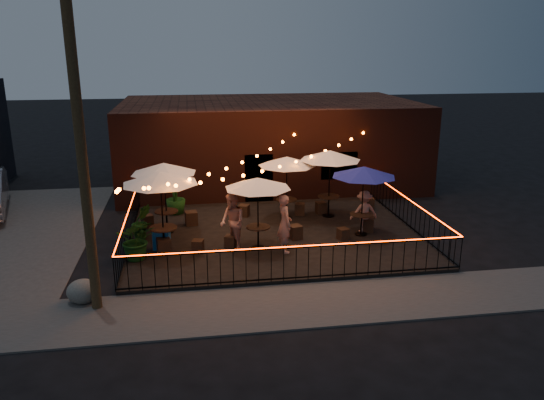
{
  "coord_description": "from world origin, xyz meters",
  "views": [
    {
      "loc": [
        -2.82,
        -15.62,
        6.62
      ],
      "look_at": [
        0.04,
        2.67,
        1.18
      ],
      "focal_mm": 35.0,
      "sensor_mm": 36.0,
      "label": 1
    }
  ],
  "objects": [
    {
      "name": "patron_b",
      "position": [
        -1.58,
        0.66,
        1.09
      ],
      "size": [
        1.02,
        1.12,
        1.89
      ],
      "primitive_type": "imported",
      "rotation": [
        0.0,
        0.0,
        -1.17
      ],
      "color": "#DFA890",
      "rests_on": "patio"
    },
    {
      "name": "potted_shrub_c",
      "position": [
        -3.5,
        4.86,
        0.87
      ],
      "size": [
        0.86,
        0.86,
        1.44
      ],
      "primitive_type": "imported",
      "rotation": [
        0.0,
        0.0,
        -0.07
      ],
      "color": "#0C3B0F",
      "rests_on": "patio"
    },
    {
      "name": "bistro_chair_10",
      "position": [
        2.22,
        3.98,
        0.38
      ],
      "size": [
        0.42,
        0.42,
        0.45
      ],
      "primitive_type": "cube",
      "rotation": [
        0.0,
        0.0,
        0.11
      ],
      "color": "black",
      "rests_on": "patio"
    },
    {
      "name": "bistro_chair_7",
      "position": [
        1.34,
        3.94,
        0.38
      ],
      "size": [
        0.46,
        0.46,
        0.45
      ],
      "primitive_type": "cube",
      "rotation": [
        0.0,
        0.0,
        2.9
      ],
      "color": "black",
      "rests_on": "patio"
    },
    {
      "name": "cafe_table_0",
      "position": [
        -3.8,
        0.8,
        2.59
      ],
      "size": [
        3.02,
        3.02,
        2.67
      ],
      "rotation": [
        0.0,
        0.0,
        -0.29
      ],
      "color": "black",
      "rests_on": "patio"
    },
    {
      "name": "cafe_table_1",
      "position": [
        -3.77,
        2.69,
        2.47
      ],
      "size": [
        2.87,
        2.87,
        2.54
      ],
      "rotation": [
        0.0,
        0.0,
        0.3
      ],
      "color": "black",
      "rests_on": "patio"
    },
    {
      "name": "cooler",
      "position": [
        -3.89,
        1.03,
        0.53
      ],
      "size": [
        0.62,
        0.49,
        0.74
      ],
      "rotation": [
        0.0,
        0.0,
        -0.17
      ],
      "color": "#1055AA",
      "rests_on": "patio"
    },
    {
      "name": "patron_c",
      "position": [
        3.19,
        1.63,
        0.91
      ],
      "size": [
        1.0,
        0.59,
        1.52
      ],
      "primitive_type": "imported",
      "rotation": [
        0.0,
        0.0,
        3.17
      ],
      "color": "tan",
      "rests_on": "patio"
    },
    {
      "name": "bistro_chair_3",
      "position": [
        -2.9,
        3.37,
        0.4
      ],
      "size": [
        0.49,
        0.49,
        0.51
      ],
      "primitive_type": "cube",
      "rotation": [
        0.0,
        0.0,
        3.29
      ],
      "color": "black",
      "rests_on": "patio"
    },
    {
      "name": "cafe_table_2",
      "position": [
        -0.74,
        0.65,
        2.34
      ],
      "size": [
        2.86,
        2.86,
        2.4
      ],
      "rotation": [
        0.0,
        0.0,
        0.41
      ],
      "color": "black",
      "rests_on": "patio"
    },
    {
      "name": "bistro_chair_9",
      "position": [
        3.38,
        1.68,
        0.4
      ],
      "size": [
        0.55,
        0.55,
        0.5
      ],
      "primitive_type": "cube",
      "rotation": [
        0.0,
        0.0,
        2.77
      ],
      "color": "black",
      "rests_on": "patio"
    },
    {
      "name": "bistro_chair_6",
      "position": [
        -0.85,
        4.11,
        0.38
      ],
      "size": [
        0.5,
        0.5,
        0.45
      ],
      "primitive_type": "cube",
      "rotation": [
        0.0,
        0.0,
        -0.41
      ],
      "color": "black",
      "rests_on": "patio"
    },
    {
      "name": "bistro_chair_8",
      "position": [
        2.26,
        0.99,
        0.35
      ],
      "size": [
        0.42,
        0.42,
        0.4
      ],
      "primitive_type": "cube",
      "rotation": [
        0.0,
        0.0,
        0.3
      ],
      "color": "black",
      "rests_on": "patio"
    },
    {
      "name": "bistro_chair_11",
      "position": [
        4.25,
        4.2,
        0.39
      ],
      "size": [
        0.44,
        0.44,
        0.49
      ],
      "primitive_type": "cube",
      "rotation": [
        0.0,
        0.0,
        3.07
      ],
      "color": "black",
      "rests_on": "patio"
    },
    {
      "name": "sidewalk",
      "position": [
        0.0,
        -3.25,
        0.03
      ],
      "size": [
        18.0,
        2.5,
        0.05
      ],
      "primitive_type": "cube",
      "color": "#3E3B39",
      "rests_on": "ground"
    },
    {
      "name": "bistro_chair_0",
      "position": [
        -3.8,
        0.67,
        0.4
      ],
      "size": [
        0.5,
        0.5,
        0.49
      ],
      "primitive_type": "cube",
      "rotation": [
        0.0,
        0.0,
        0.21
      ],
      "color": "black",
      "rests_on": "patio"
    },
    {
      "name": "fence_front",
      "position": [
        0.0,
        -2.0,
        0.66
      ],
      "size": [
        10.0,
        0.04,
        1.04
      ],
      "color": "black",
      "rests_on": "patio"
    },
    {
      "name": "brick_building",
      "position": [
        1.0,
        9.99,
        2.0
      ],
      "size": [
        14.0,
        8.0,
        4.0
      ],
      "color": "#34150E",
      "rests_on": "ground"
    },
    {
      "name": "cafe_table_3",
      "position": [
        0.75,
        3.64,
        2.36
      ],
      "size": [
        2.73,
        2.73,
        2.42
      ],
      "rotation": [
        0.0,
        0.0,
        -0.29
      ],
      "color": "black",
      "rests_on": "patio"
    },
    {
      "name": "cafe_table_5",
      "position": [
        2.42,
        3.61,
        2.54
      ],
      "size": [
        2.48,
        2.48,
        2.62
      ],
      "rotation": [
        0.0,
        0.0,
        -0.04
      ],
      "color": "black",
      "rests_on": "patio"
    },
    {
      "name": "potted_shrub_b",
      "position": [
        -4.6,
        2.15,
        0.77
      ],
      "size": [
        0.83,
        0.75,
        1.24
      ],
      "primitive_type": "imported",
      "rotation": [
        0.0,
        0.0,
        0.35
      ],
      "color": "#113F0F",
      "rests_on": "patio"
    },
    {
      "name": "bistro_chair_1",
      "position": [
        -2.72,
        0.59,
        0.35
      ],
      "size": [
        0.42,
        0.42,
        0.41
      ],
      "primitive_type": "cube",
      "rotation": [
        0.0,
        0.0,
        2.89
      ],
      "color": "black",
      "rests_on": "patio"
    },
    {
      "name": "patron_a",
      "position": [
        0.07,
        0.22,
        1.11
      ],
      "size": [
        0.55,
        0.76,
        1.91
      ],
      "primitive_type": "imported",
      "rotation": [
        0.0,
        0.0,
        1.72
      ],
      "color": "tan",
      "rests_on": "patio"
    },
    {
      "name": "fence_left",
      "position": [
        -5.0,
        2.0,
        0.66
      ],
      "size": [
        0.04,
        8.0,
        1.04
      ],
      "rotation": [
        0.0,
        0.0,
        1.57
      ],
      "color": "black",
      "rests_on": "patio"
    },
    {
      "name": "boulder",
      "position": [
        -5.8,
        -2.22,
        0.34
      ],
      "size": [
        1.06,
        0.98,
        0.68
      ],
      "primitive_type": "ellipsoid",
      "rotation": [
        0.0,
        0.0,
        -0.32
      ],
      "color": "#4D4E48",
      "rests_on": "ground"
    },
    {
      "name": "bistro_chair_2",
      "position": [
        -4.51,
        3.39,
        0.37
      ],
      "size": [
        0.5,
        0.5,
        0.45
      ],
      "primitive_type": "cube",
      "rotation": [
        0.0,
        0.0,
        0.39
      ],
      "color": "black",
      "rests_on": "patio"
    },
    {
      "name": "utility_pole",
      "position": [
        -5.4,
        -2.6,
        4.0
      ],
      "size": [
        0.26,
        0.26,
        8.0
      ],
      "primitive_type": "cylinder",
      "color": "#322414",
      "rests_on": "ground"
    },
    {
      "name": "ground",
      "position": [
        0.0,
        0.0,
        0.0
      ],
      "size": [
        110.0,
        110.0,
        0.0
      ],
      "primitive_type": "plane",
      "color": "black",
      "rests_on": "ground"
    },
    {
      "name": "bistro_chair_4",
      "position": [
        -1.64,
        0.86,
        0.35
      ],
      "size": [
        0.44,
        0.44,
        0.4
      ],
      "primitive_type": "cube",
      "rotation": [
        0.0,
        0.0,
        -0.38
      ],
      "color": "black",
      "rests_on": "patio"
    },
    {
      "name": "fence_right",
      "position": [
        5.0,
        2.0,
        0.66
      ],
      "size": [
        0.04,
        8.0,
        1.04
      ],
      "rotation": [
        0.0,
        0.0,
        1.57
      ],
      "color": "black",
      "rests_on": "patio"
    },
    {
      "name": "cafe_table_4",
      "position": [
        3.02,
        1.36,
        2.41
      ],
      "size": [
        2.35,
        2.35,
        2.47
      ],
      "rotation": [
        0.0,
        0.0,
        0.05
      ],
      "color": "black",
      "rests_on": "patio"
    },
    {
      "name": "potted_shrub_a",
      "position": [
        -4.6,
        0.3,
        0.81
      ],
      "size": [
        1.27,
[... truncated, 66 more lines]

